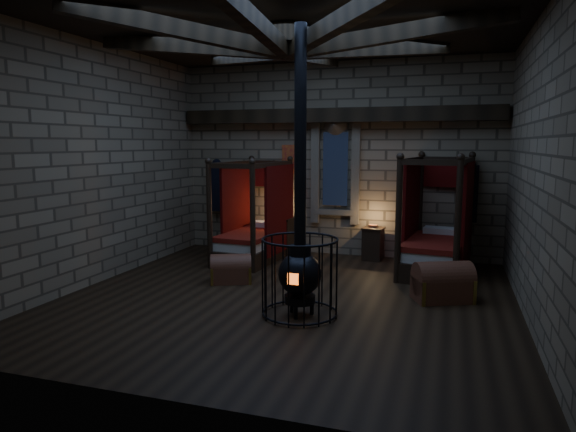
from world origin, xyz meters
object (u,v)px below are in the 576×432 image
(trunk_left, at_px, (231,270))
(stove, at_px, (300,271))
(bed_left, at_px, (254,236))
(bed_right, at_px, (436,244))
(trunk_right, at_px, (443,283))

(trunk_left, distance_m, stove, 2.18)
(bed_left, relative_size, trunk_left, 2.52)
(bed_left, distance_m, stove, 3.69)
(trunk_left, bearing_deg, bed_left, 74.65)
(stove, bearing_deg, trunk_left, 143.63)
(bed_left, height_order, bed_right, bed_right)
(bed_left, distance_m, trunk_left, 1.85)
(trunk_right, bearing_deg, bed_right, 71.17)
(bed_right, xyz_separation_m, trunk_left, (-3.45, -1.88, -0.31))
(bed_right, height_order, stove, stove)
(bed_right, distance_m, trunk_left, 3.94)
(trunk_right, bearing_deg, stove, -169.17)
(bed_left, bearing_deg, stove, -53.90)
(trunk_left, xyz_separation_m, trunk_right, (3.61, 0.02, 0.05))
(bed_left, bearing_deg, trunk_left, -77.21)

